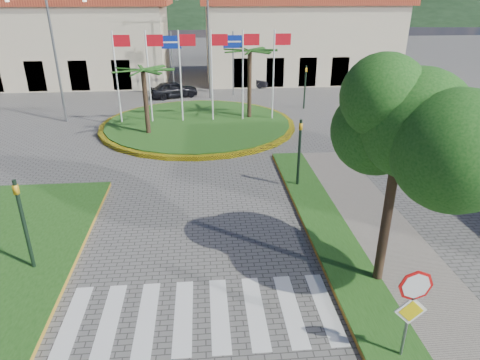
{
  "coord_description": "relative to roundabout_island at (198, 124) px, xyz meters",
  "views": [
    {
      "loc": [
        0.34,
        -5.36,
        8.23
      ],
      "look_at": [
        1.53,
        8.0,
        2.26
      ],
      "focal_mm": 32.0,
      "sensor_mm": 36.0,
      "label": 1
    }
  ],
  "objects": [
    {
      "name": "sidewalk_right",
      "position": [
        6.0,
        -20.0,
        -0.1
      ],
      "size": [
        4.0,
        28.0,
        0.15
      ],
      "primitive_type": "cube",
      "color": "gray",
      "rests_on": "ground"
    },
    {
      "name": "verge_right",
      "position": [
        4.8,
        -20.0,
        -0.08
      ],
      "size": [
        1.6,
        28.0,
        0.18
      ],
      "primitive_type": "cube",
      "color": "#204B15",
      "rests_on": "ground"
    },
    {
      "name": "crosswalk",
      "position": [
        -0.0,
        -18.0,
        -0.17
      ],
      "size": [
        8.0,
        3.0,
        0.01
      ],
      "primitive_type": "cube",
      "color": "silver",
      "rests_on": "ground"
    },
    {
      "name": "roundabout_island",
      "position": [
        0.0,
        0.0,
        0.0
      ],
      "size": [
        12.7,
        12.7,
        6.0
      ],
      "color": "yellow",
      "rests_on": "ground"
    },
    {
      "name": "stop_sign",
      "position": [
        4.9,
        -20.04,
        1.62
      ],
      "size": [
        0.8,
        0.11,
        2.65
      ],
      "color": "slate",
      "rests_on": "ground"
    },
    {
      "name": "deciduous_tree",
      "position": [
        5.5,
        -17.0,
        5.0
      ],
      "size": [
        3.6,
        3.6,
        6.8
      ],
      "color": "black",
      "rests_on": "ground"
    },
    {
      "name": "traffic_light_left",
      "position": [
        -5.2,
        -15.5,
        1.77
      ],
      "size": [
        0.15,
        0.18,
        3.2
      ],
      "color": "black",
      "rests_on": "ground"
    },
    {
      "name": "traffic_light_right",
      "position": [
        4.5,
        -10.0,
        1.77
      ],
      "size": [
        0.15,
        0.18,
        3.2
      ],
      "color": "black",
      "rests_on": "ground"
    },
    {
      "name": "traffic_light_far",
      "position": [
        8.0,
        4.0,
        1.77
      ],
      "size": [
        0.18,
        0.15,
        3.2
      ],
      "color": "black",
      "rests_on": "ground"
    },
    {
      "name": "direction_sign_west",
      "position": [
        -2.0,
        8.97,
        3.36
      ],
      "size": [
        1.6,
        0.14,
        5.2
      ],
      "color": "slate",
      "rests_on": "ground"
    },
    {
      "name": "direction_sign_east",
      "position": [
        3.0,
        8.97,
        3.36
      ],
      "size": [
        1.6,
        0.14,
        5.2
      ],
      "color": "slate",
      "rests_on": "ground"
    },
    {
      "name": "street_lamp_centre",
      "position": [
        1.0,
        8.0,
        4.32
      ],
      "size": [
        4.8,
        0.16,
        8.0
      ],
      "color": "slate",
      "rests_on": "ground"
    },
    {
      "name": "street_lamp_west",
      "position": [
        -9.0,
        2.0,
        4.32
      ],
      "size": [
        4.8,
        0.16,
        8.0
      ],
      "color": "slate",
      "rests_on": "ground"
    },
    {
      "name": "building_left",
      "position": [
        -14.0,
        16.0,
        3.73
      ],
      "size": [
        23.32,
        9.54,
        8.05
      ],
      "color": "beige",
      "rests_on": "ground"
    },
    {
      "name": "building_right",
      "position": [
        10.0,
        16.0,
        3.73
      ],
      "size": [
        19.08,
        9.54,
        8.05
      ],
      "color": "beige",
      "rests_on": "ground"
    },
    {
      "name": "white_van",
      "position": [
        -11.81,
        14.16,
        0.43
      ],
      "size": [
        4.61,
        2.73,
        1.2
      ],
      "primitive_type": "imported",
      "rotation": [
        0.0,
        0.0,
        1.39
      ],
      "color": "white",
      "rests_on": "ground"
    },
    {
      "name": "car_dark_a",
      "position": [
        -2.03,
        8.6,
        0.5
      ],
      "size": [
        4.27,
        2.8,
        1.35
      ],
      "primitive_type": "imported",
      "rotation": [
        0.0,
        0.0,
        1.9
      ],
      "color": "black",
      "rests_on": "ground"
    },
    {
      "name": "car_dark_b",
      "position": [
        4.92,
        12.25,
        0.36
      ],
      "size": [
        3.42,
        2.27,
        1.07
      ],
      "primitive_type": "imported",
      "rotation": [
        0.0,
        0.0,
        1.18
      ],
      "color": "black",
      "rests_on": "ground"
    },
    {
      "name": "car_side_right",
      "position": [
        11.62,
        -10.12,
        0.36
      ],
      "size": [
        2.85,
        3.93,
        1.06
      ],
      "primitive_type": "imported",
      "rotation": [
        0.0,
        0.0,
        -0.43
      ],
      "color": "black",
      "rests_on": "ground"
    }
  ]
}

